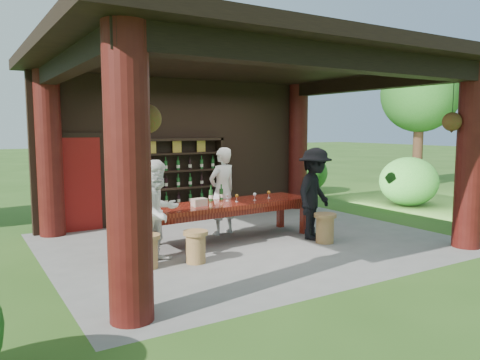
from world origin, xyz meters
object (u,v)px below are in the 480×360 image
stool_far_left (147,250)px  tasting_table (222,209)px  host (222,191)px  stool_near_right (325,227)px  wine_shelf (178,180)px  napkin_basket (199,202)px  guest_man (315,194)px  guest_woman (158,211)px  stool_near_left (196,246)px

stool_far_left → tasting_table: bearing=26.1°
tasting_table → host: bearing=61.0°
stool_near_right → tasting_table: bearing=145.0°
wine_shelf → tasting_table: (-0.04, -2.15, -0.34)m
host → napkin_basket: size_ratio=6.84×
guest_man → guest_woman: bearing=150.3°
stool_near_left → guest_man: guest_man is taller
stool_near_left → stool_far_left: size_ratio=0.99×
guest_man → napkin_basket: 2.28m
tasting_table → guest_woman: (-1.57, -0.68, 0.20)m
stool_near_left → napkin_basket: napkin_basket is taller
wine_shelf → guest_woman: wine_shelf is taller
wine_shelf → stool_far_left: wine_shelf is taller
stool_near_right → host: size_ratio=0.32×
wine_shelf → host: wine_shelf is taller
wine_shelf → stool_far_left: 3.65m
napkin_basket → guest_man: bearing=-16.7°
stool_near_right → napkin_basket: bearing=155.0°
tasting_table → stool_near_left: size_ratio=7.16×
stool_near_left → stool_far_left: bearing=170.2°
wine_shelf → stool_near_right: 3.68m
host → guest_man: bearing=123.2°
stool_near_right → napkin_basket: 2.43m
wine_shelf → stool_near_left: wine_shelf is taller
stool_near_left → napkin_basket: bearing=60.2°
tasting_table → stool_far_left: (-1.85, -0.90, -0.36)m
tasting_table → stool_near_right: (1.60, -1.12, -0.34)m
stool_near_left → host: host is taller
wine_shelf → stool_near_right: bearing=-64.5°
host → guest_woman: size_ratio=1.07×
stool_near_left → stool_near_right: bearing=-1.7°
stool_far_left → napkin_basket: size_ratio=2.05×
stool_near_right → stool_near_left: bearing=178.3°
guest_man → napkin_basket: bearing=135.2°
stool_near_left → stool_far_left: stool_far_left is taller
tasting_table → host: 0.68m
stool_near_right → wine_shelf: bearing=115.5°
stool_near_right → stool_far_left: 3.45m
tasting_table → host: host is taller
host → stool_far_left: bearing=22.2°
stool_far_left → stool_near_left: bearing=-9.8°
stool_near_left → guest_woman: size_ratio=0.32×
stool_near_left → host: 2.19m
stool_far_left → napkin_basket: bearing=31.4°
tasting_table → napkin_basket: (-0.55, -0.11, 0.18)m
stool_near_left → napkin_basket: (0.53, 0.92, 0.54)m
tasting_table → guest_woman: size_ratio=2.26×
guest_woman → guest_man: 3.20m
guest_man → stool_near_right: bearing=-123.4°
host → tasting_table: bearing=49.1°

